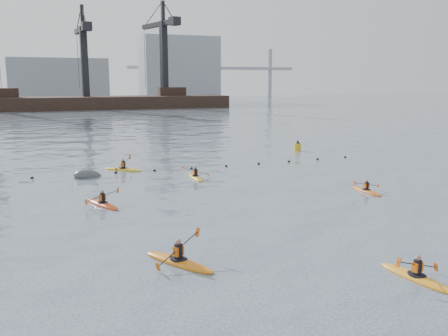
{
  "coord_description": "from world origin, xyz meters",
  "views": [
    {
      "loc": [
        -9.76,
        -13.9,
        7.03
      ],
      "look_at": [
        -1.72,
        7.53,
        2.8
      ],
      "focal_mm": 38.0,
      "sensor_mm": 36.0,
      "label": 1
    }
  ],
  "objects": [
    {
      "name": "skyline",
      "position": [
        2.23,
        150.27,
        9.25
      ],
      "size": [
        141.0,
        28.0,
        22.0
      ],
      "color": "gray",
      "rests_on": "ground"
    },
    {
      "name": "ground",
      "position": [
        0.0,
        0.0,
        0.0
      ],
      "size": [
        400.0,
        400.0,
        0.0
      ],
      "primitive_type": "plane",
      "color": "#3A4455",
      "rests_on": "ground"
    },
    {
      "name": "float_line",
      "position": [
        -0.5,
        22.53,
        0.03
      ],
      "size": [
        33.24,
        0.73,
        0.24
      ],
      "color": "black",
      "rests_on": "ground"
    },
    {
      "name": "kayaker_5",
      "position": [
        -4.24,
        23.62,
        0.1
      ],
      "size": [
        2.94,
        2.62,
        1.2
      ],
      "rotation": [
        0.0,
        0.0,
        0.87
      ],
      "color": "yellow",
      "rests_on": "ground"
    },
    {
      "name": "kayaker_3",
      "position": [
        0.22,
        18.64,
        0.09
      ],
      "size": [
        2.1,
        3.06,
        1.11
      ],
      "rotation": [
        0.0,
        0.0,
        -0.02
      ],
      "color": "gold",
      "rests_on": "ground"
    },
    {
      "name": "kayaker_2",
      "position": [
        -7.03,
        13.15,
        0.1
      ],
      "size": [
        2.02,
        3.19,
        1.02
      ],
      "rotation": [
        0.0,
        0.0,
        0.4
      ],
      "color": "red",
      "rests_on": "ground"
    },
    {
      "name": "mooring_buoy",
      "position": [
        -7.1,
        21.9,
        0.0
      ],
      "size": [
        2.61,
        1.91,
        1.5
      ],
      "primitive_type": "ellipsoid",
      "rotation": [
        0.0,
        0.21,
        0.3
      ],
      "color": "#3F4245",
      "rests_on": "ground"
    },
    {
      "name": "nav_buoy",
      "position": [
        14.0,
        28.12,
        0.39
      ],
      "size": [
        0.7,
        0.7,
        1.27
      ],
      "color": "gold",
      "rests_on": "ground"
    },
    {
      "name": "kayaker_4",
      "position": [
        9.21,
        10.62,
        0.09
      ],
      "size": [
        1.94,
        2.86,
        0.92
      ],
      "rotation": [
        0.0,
        0.0,
        3.15
      ],
      "color": "#C55912",
      "rests_on": "ground"
    },
    {
      "name": "kayaker_0",
      "position": [
        -5.27,
        3.11,
        0.11
      ],
      "size": [
        2.44,
        3.39,
        1.3
      ],
      "rotation": [
        0.0,
        0.0,
        0.55
      ],
      "color": "orange",
      "rests_on": "ground"
    },
    {
      "name": "barge_pier",
      "position": [
        -0.22,
        110.0,
        1.89
      ],
      "size": [
        72.0,
        19.3,
        29.5
      ],
      "color": "black",
      "rests_on": "ground"
    },
    {
      "name": "kayaker_1",
      "position": [
        2.34,
        -1.35,
        0.1
      ],
      "size": [
        2.21,
        3.3,
        1.15
      ],
      "rotation": [
        0.0,
        0.0,
        0.16
      ],
      "color": "orange",
      "rests_on": "ground"
    }
  ]
}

